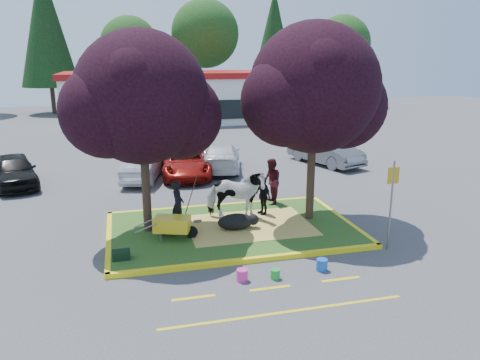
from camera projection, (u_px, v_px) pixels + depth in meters
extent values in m
plane|color=#424244|center=(232.00, 231.00, 16.00)|extent=(90.00, 90.00, 0.00)
cube|color=#224C18|center=(232.00, 229.00, 15.99)|extent=(8.00, 5.00, 0.15)
cube|color=yellow|center=(253.00, 260.00, 13.57)|extent=(8.30, 0.16, 0.15)
cube|color=yellow|center=(217.00, 206.00, 18.40)|extent=(8.30, 0.16, 0.15)
cube|color=yellow|center=(109.00, 240.00, 15.01)|extent=(0.16, 5.30, 0.15)
cube|color=yellow|center=(341.00, 219.00, 16.97)|extent=(0.16, 5.30, 0.15)
cube|color=#E0CB5C|center=(249.00, 225.00, 16.11)|extent=(4.20, 3.00, 0.01)
cylinder|color=black|center=(146.00, 179.00, 15.21)|extent=(0.28, 0.28, 3.53)
sphere|color=black|center=(141.00, 97.00, 14.53)|extent=(4.20, 4.20, 4.20)
sphere|color=black|center=(178.00, 116.00, 15.15)|extent=(2.86, 2.86, 2.86)
sphere|color=black|center=(107.00, 112.00, 14.09)|extent=(2.86, 2.86, 2.86)
cylinder|color=black|center=(311.00, 168.00, 16.37)|extent=(0.28, 0.28, 3.70)
sphere|color=black|center=(314.00, 88.00, 15.66)|extent=(4.40, 4.40, 4.40)
sphere|color=black|center=(344.00, 106.00, 16.30)|extent=(2.99, 2.99, 2.99)
sphere|color=black|center=(286.00, 101.00, 15.21)|extent=(2.99, 2.99, 2.99)
cube|color=yellow|center=(193.00, 298.00, 11.59)|extent=(1.10, 0.12, 0.01)
cube|color=yellow|center=(270.00, 288.00, 12.07)|extent=(1.10, 0.12, 0.01)
cube|color=yellow|center=(341.00, 279.00, 12.55)|extent=(1.10, 0.12, 0.01)
cube|color=yellow|center=(286.00, 312.00, 10.95)|extent=(6.00, 0.10, 0.01)
cube|color=silver|center=(181.00, 99.00, 42.17)|extent=(20.00, 8.00, 4.00)
cube|color=maroon|center=(181.00, 75.00, 41.61)|extent=(20.40, 8.40, 0.50)
cube|color=black|center=(188.00, 111.00, 38.53)|extent=(19.00, 0.10, 1.60)
cylinder|color=black|center=(53.00, 94.00, 47.71)|extent=(0.44, 0.44, 3.92)
cone|color=black|center=(46.00, 25.00, 45.97)|extent=(5.60, 5.60, 11.90)
cylinder|color=black|center=(133.00, 96.00, 51.15)|extent=(0.44, 0.44, 3.08)
sphere|color=#143811|center=(130.00, 45.00, 49.78)|extent=(6.16, 6.16, 6.16)
cylinder|color=black|center=(206.00, 92.00, 52.06)|extent=(0.44, 0.44, 3.64)
sphere|color=#143811|center=(205.00, 34.00, 50.45)|extent=(7.28, 7.28, 7.28)
cylinder|color=black|center=(273.00, 91.00, 54.47)|extent=(0.44, 0.44, 3.50)
cone|color=black|center=(274.00, 38.00, 52.92)|extent=(5.00, 5.00, 10.62)
cylinder|color=black|center=(340.00, 92.00, 55.49)|extent=(0.44, 0.44, 3.22)
sphere|color=#143811|center=(342.00, 43.00, 54.07)|extent=(6.44, 6.44, 6.44)
imported|color=white|center=(236.00, 195.00, 16.56)|extent=(2.27, 1.51, 1.77)
ellipsoid|color=black|center=(236.00, 222.00, 15.69)|extent=(1.26, 0.74, 0.54)
imported|color=black|center=(178.00, 205.00, 15.55)|extent=(0.51, 0.68, 1.69)
imported|color=#45131E|center=(271.00, 182.00, 18.25)|extent=(0.72, 0.90, 1.80)
imported|color=black|center=(263.00, 196.00, 17.08)|extent=(0.59, 0.90, 1.42)
cylinder|color=black|center=(192.00, 232.00, 14.96)|extent=(0.40, 0.20, 0.40)
cylinder|color=slate|center=(161.00, 239.00, 14.50)|extent=(0.04, 0.04, 0.29)
cylinder|color=slate|center=(160.00, 234.00, 14.96)|extent=(0.04, 0.04, 0.29)
cube|color=yellow|center=(172.00, 224.00, 14.73)|extent=(1.26, 0.98, 0.44)
cylinder|color=slate|center=(146.00, 228.00, 14.29)|extent=(0.69, 0.27, 0.36)
cylinder|color=slate|center=(145.00, 223.00, 14.75)|extent=(0.69, 0.27, 0.36)
cube|color=black|center=(169.00, 229.00, 15.38)|extent=(0.64, 0.45, 0.29)
cube|color=black|center=(121.00, 255.00, 13.41)|extent=(0.51, 0.32, 0.27)
cylinder|color=slate|center=(391.00, 206.00, 14.15)|extent=(0.06, 0.06, 2.81)
cube|color=#C69017|center=(393.00, 176.00, 13.90)|extent=(0.39, 0.06, 0.51)
cylinder|color=green|center=(275.00, 274.00, 12.56)|extent=(0.28, 0.28, 0.27)
cylinder|color=#DD3193|center=(242.00, 275.00, 12.43)|extent=(0.36, 0.36, 0.33)
cylinder|color=blue|center=(322.00, 265.00, 13.03)|extent=(0.37, 0.37, 0.34)
imported|color=black|center=(15.00, 171.00, 21.32)|extent=(2.80, 4.61, 1.47)
imported|color=#AFB2B7|center=(143.00, 167.00, 22.34)|extent=(2.35, 4.24, 1.32)
imported|color=maroon|center=(185.00, 162.00, 23.17)|extent=(2.62, 5.09, 1.37)
imported|color=silver|center=(221.00, 157.00, 24.39)|extent=(3.00, 5.11, 1.39)
imported|color=slate|center=(325.00, 150.00, 25.64)|extent=(3.07, 4.99, 1.55)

